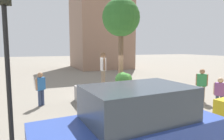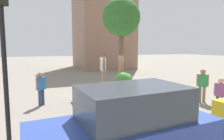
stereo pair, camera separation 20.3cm
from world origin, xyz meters
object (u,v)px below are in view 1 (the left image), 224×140
(skateboard, at_px, (103,87))
(sedan_parked, at_px, (132,129))
(traffic_light_corner, at_px, (5,34))
(skateboarder, at_px, (103,67))
(pedestrian_crossing, at_px, (220,92))
(bystander_watching, at_px, (202,83))
(passerby_with_bag, at_px, (41,87))
(plaza_tree, at_px, (121,18))
(planter_ledge, at_px, (112,94))

(skateboard, height_order, sedan_parked, sedan_parked)
(traffic_light_corner, bearing_deg, skateboarder, -137.33)
(skateboard, relative_size, traffic_light_corner, 0.17)
(pedestrian_crossing, relative_size, bystander_watching, 0.89)
(pedestrian_crossing, height_order, passerby_with_bag, passerby_with_bag)
(plaza_tree, height_order, traffic_light_corner, plaza_tree)
(plaza_tree, bearing_deg, pedestrian_crossing, 129.65)
(planter_ledge, xyz_separation_m, traffic_light_corner, (4.60, 3.92, 2.86))
(plaza_tree, xyz_separation_m, traffic_light_corner, (5.28, 4.25, -1.24))
(bystander_watching, bearing_deg, plaza_tree, -30.00)
(sedan_parked, distance_m, bystander_watching, 7.50)
(planter_ledge, distance_m, plaza_tree, 4.17)
(skateboarder, xyz_separation_m, pedestrian_crossing, (-4.43, 3.27, -1.02))
(sedan_parked, height_order, pedestrian_crossing, sedan_parked)
(pedestrian_crossing, height_order, bystander_watching, bystander_watching)
(sedan_parked, relative_size, passerby_with_bag, 2.63)
(planter_ledge, distance_m, skateboarder, 1.64)
(skateboarder, xyz_separation_m, sedan_parked, (1.34, 5.54, -0.90))
(sedan_parked, bearing_deg, plaza_tree, -113.21)
(skateboarder, distance_m, passerby_with_bag, 3.29)
(traffic_light_corner, distance_m, pedestrian_crossing, 8.78)
(pedestrian_crossing, bearing_deg, plaza_tree, -50.35)
(skateboard, relative_size, passerby_with_bag, 0.48)
(planter_ledge, relative_size, skateboard, 4.45)
(bystander_watching, bearing_deg, pedestrian_crossing, 68.34)
(plaza_tree, height_order, skateboarder, plaza_tree)
(bystander_watching, bearing_deg, skateboarder, -18.05)
(traffic_light_corner, xyz_separation_m, pedestrian_crossing, (-8.44, -0.44, -2.36))
(plaza_tree, height_order, skateboard, plaza_tree)
(planter_ledge, height_order, bystander_watching, bystander_watching)
(planter_ledge, xyz_separation_m, sedan_parked, (1.93, 5.75, 0.62))
(skateboard, bearing_deg, plaza_tree, -156.65)
(planter_ledge, bearing_deg, pedestrian_crossing, 137.82)
(skateboarder, bearing_deg, plaza_tree, -156.65)
(bystander_watching, xyz_separation_m, passerby_with_bag, (8.07, -2.58, -0.05))
(sedan_parked, relative_size, bystander_watching, 2.51)
(traffic_light_corner, relative_size, passerby_with_bag, 2.84)
(plaza_tree, bearing_deg, planter_ledge, 26.16)
(skateboard, xyz_separation_m, bystander_watching, (-5.07, 1.65, 0.14))
(plaza_tree, relative_size, sedan_parked, 1.06)
(passerby_with_bag, bearing_deg, skateboard, 162.90)
(planter_ledge, xyz_separation_m, pedestrian_crossing, (-3.84, 3.48, 0.50))
(sedan_parked, height_order, bystander_watching, sedan_parked)
(bystander_watching, height_order, passerby_with_bag, bystander_watching)
(skateboard, distance_m, skateboarder, 1.04)
(sedan_parked, xyz_separation_m, passerby_with_bag, (1.66, -6.46, -0.05))
(traffic_light_corner, bearing_deg, planter_ledge, -139.61)
(plaza_tree, distance_m, sedan_parked, 7.48)
(skateboard, distance_m, pedestrian_crossing, 5.50)
(skateboarder, distance_m, pedestrian_crossing, 5.60)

